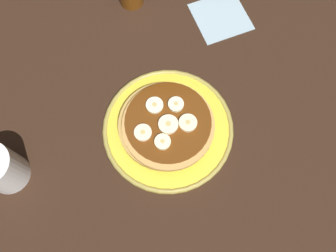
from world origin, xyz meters
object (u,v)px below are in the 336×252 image
Objects in this scene: pancake_stack at (166,125)px; banana_slice_0 at (168,125)px; plate at (168,129)px; napkin at (221,16)px; banana_slice_3 at (155,105)px; banana_slice_5 at (143,133)px; banana_slice_2 at (163,142)px; banana_slice_4 at (188,123)px; banana_slice_1 at (176,105)px.

pancake_stack is 5.03× the size of banana_slice_0.
plate is 2.21× the size of napkin.
banana_slice_3 reaches higher than pancake_stack.
banana_slice_2 is at bearing 149.72° from banana_slice_5.
plate is at bearing -175.14° from pancake_stack.
pancake_stack is 4.37cm from banana_slice_2.
banana_slice_0 is 29.07cm from napkin.
pancake_stack is at bearing -63.95° from banana_slice_0.
banana_slice_0 is (-0.35, 0.71, 2.03)cm from pancake_stack.
banana_slice_3 is 0.28× the size of napkin.
banana_slice_4 is at bearing 168.67° from plate.
pancake_stack is 6.25× the size of banana_slice_1.
napkin is at bearing -116.46° from banana_slice_2.
banana_slice_1 is (-1.94, -3.01, 2.00)cm from pancake_stack.
banana_slice_1 is at bearing -112.51° from banana_slice_2.
banana_slice_2 reaches higher than banana_slice_5.
banana_slice_1 is (-1.62, -2.98, 4.13)cm from plate.
banana_slice_0 reaches higher than pancake_stack.
banana_slice_1 and banana_slice_5 have the same top height.
pancake_stack is at bearing -9.99° from banana_slice_4.
napkin is (-14.23, -28.60, -4.86)cm from banana_slice_2.
banana_slice_3 is at bearing -59.31° from pancake_stack.
napkin is (-13.01, -25.53, -4.88)cm from banana_slice_0.
banana_slice_4 reaches higher than banana_slice_5.
banana_slice_2 is 5.57cm from banana_slice_4.
banana_slice_4 is (-1.80, 3.66, 0.03)cm from banana_slice_1.
banana_slice_2 is 6.98cm from banana_slice_3.
plate is 5.35cm from banana_slice_1.
banana_slice_2 is (0.87, 3.78, 2.02)cm from pancake_stack.
banana_slice_4 is (-3.42, 0.69, 4.16)cm from plate.
banana_slice_4 is (-5.60, 3.79, 0.10)cm from banana_slice_3.
napkin is at bearing -117.74° from plate.
banana_slice_3 is at bearing -1.90° from banana_slice_1.
banana_slice_0 is at bearing 0.85° from banana_slice_4.
pancake_stack is at bearing 61.71° from napkin.
banana_slice_0 is at bearing -165.65° from banana_slice_5.
banana_slice_4 reaches higher than napkin.
plate is at bearing -87.71° from banana_slice_0.
plate is at bearing -107.37° from banana_slice_2.
plate is 2.16cm from pancake_stack.
banana_slice_2 reaches higher than pancake_stack.
plate is at bearing 61.44° from banana_slice_1.
banana_slice_3 is at bearing 54.95° from napkin.
plate is 7.90× the size of banana_slice_5.
napkin is at bearing -123.28° from banana_slice_5.
napkin is at bearing -117.63° from banana_slice_1.
banana_slice_0 is (-0.03, 0.74, 4.17)cm from plate.
banana_slice_1 reaches higher than pancake_stack.
banana_slice_1 and banana_slice_2 have the same top height.
banana_slice_4 is (-3.39, -0.05, -0.01)cm from banana_slice_0.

